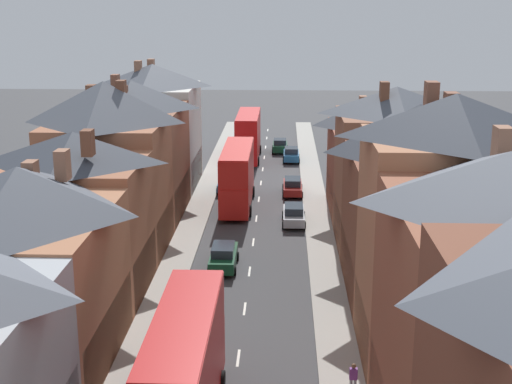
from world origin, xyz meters
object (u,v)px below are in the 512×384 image
at_px(car_parked_left_a, 293,186).
at_px(car_mid_black, 280,146).
at_px(double_decker_bus_mid_street, 248,135).
at_px(car_parked_left_b, 294,214).
at_px(pedestrian_mid_left, 353,378).
at_px(car_parked_right_a, 291,154).
at_px(double_decker_bus_far_approaching, 237,176).
at_px(car_near_blue, 227,183).
at_px(double_decker_bus_lead, 184,372).
at_px(car_near_silver, 223,256).

xyz_separation_m(car_parked_left_a, car_mid_black, (-1.30, 19.08, 0.02)).
bearing_deg(double_decker_bus_mid_street, car_parked_left_b, -78.49).
bearing_deg(car_parked_left_b, car_parked_left_a, 90.00).
bearing_deg(pedestrian_mid_left, car_parked_right_a, 92.75).
bearing_deg(car_mid_black, double_decker_bus_mid_street, -131.54).
relative_size(double_decker_bus_mid_street, double_decker_bus_far_approaching, 1.00).
distance_m(double_decker_bus_mid_street, car_parked_right_a, 5.37).
relative_size(double_decker_bus_mid_street, car_near_blue, 2.69).
relative_size(car_near_blue, car_parked_right_a, 0.99).
bearing_deg(double_decker_bus_far_approaching, car_mid_black, 81.22).
bearing_deg(double_decker_bus_mid_street, car_near_blue, -95.22).
xyz_separation_m(double_decker_bus_lead, car_near_silver, (0.01, 19.11, -1.97)).
xyz_separation_m(car_mid_black, car_parked_left_b, (1.30, -28.18, -0.01)).
bearing_deg(car_near_silver, car_mid_black, 84.63).
bearing_deg(pedestrian_mid_left, car_parked_left_b, 95.16).
bearing_deg(double_decker_bus_mid_street, car_parked_left_a, -71.89).
bearing_deg(double_decker_bus_far_approaching, double_decker_bus_lead, -90.00).
bearing_deg(double_decker_bus_lead, car_parked_left_b, 80.47).
bearing_deg(double_decker_bus_lead, pedestrian_mid_left, 21.76).
relative_size(car_parked_right_a, car_mid_black, 1.04).
bearing_deg(car_parked_left_a, car_parked_right_a, 90.00).
bearing_deg(car_parked_left_a, car_near_blue, 171.88).
bearing_deg(pedestrian_mid_left, car_mid_black, 93.86).
distance_m(car_near_silver, pedestrian_mid_left, 17.76).
height_order(car_near_silver, pedestrian_mid_left, pedestrian_mid_left).
bearing_deg(car_parked_left_b, car_near_silver, -115.83).
distance_m(double_decker_bus_far_approaching, car_near_silver, 15.06).
bearing_deg(double_decker_bus_mid_street, car_mid_black, 48.46).
relative_size(double_decker_bus_lead, car_parked_left_b, 2.36).
xyz_separation_m(car_near_silver, car_parked_left_b, (4.90, 10.12, -0.03)).
height_order(double_decker_bus_far_approaching, car_near_silver, double_decker_bus_far_approaching).
xyz_separation_m(double_decker_bus_lead, car_parked_left_b, (4.91, 29.23, -2.00)).
bearing_deg(pedestrian_mid_left, car_near_silver, 114.18).
height_order(double_decker_bus_mid_street, pedestrian_mid_left, double_decker_bus_mid_street).
xyz_separation_m(car_near_silver, pedestrian_mid_left, (7.28, -16.20, 0.19)).
bearing_deg(double_decker_bus_far_approaching, pedestrian_mid_left, -76.83).
distance_m(car_parked_right_a, car_mid_black, 5.14).
bearing_deg(car_mid_black, car_parked_left_a, -86.10).
distance_m(double_decker_bus_lead, car_parked_left_b, 29.71).
relative_size(double_decker_bus_lead, pedestrian_mid_left, 6.71).
height_order(double_decker_bus_far_approaching, pedestrian_mid_left, double_decker_bus_far_approaching).
distance_m(double_decker_bus_lead, car_mid_black, 57.56).
relative_size(double_decker_bus_lead, car_mid_black, 2.80).
xyz_separation_m(car_near_silver, car_mid_black, (3.60, 38.30, -0.02)).
bearing_deg(car_mid_black, double_decker_bus_lead, -93.60).
height_order(car_near_blue, car_parked_left_b, car_parked_left_b).
relative_size(car_mid_black, car_parked_left_b, 0.84).
xyz_separation_m(car_parked_left_b, pedestrian_mid_left, (2.38, -26.32, 0.22)).
relative_size(car_near_silver, car_mid_black, 1.19).
bearing_deg(car_near_blue, double_decker_bus_mid_street, 84.78).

